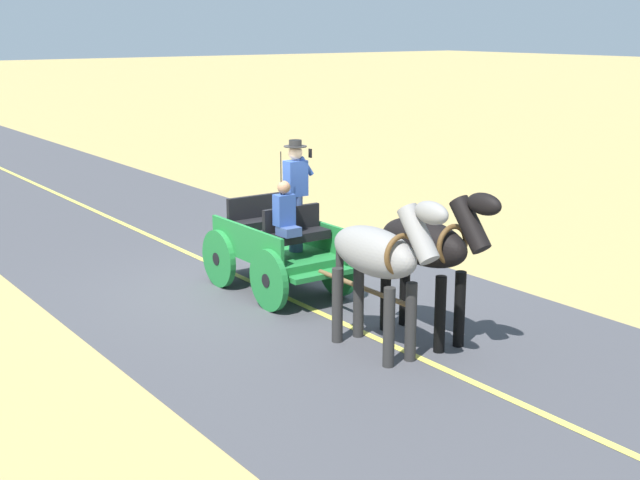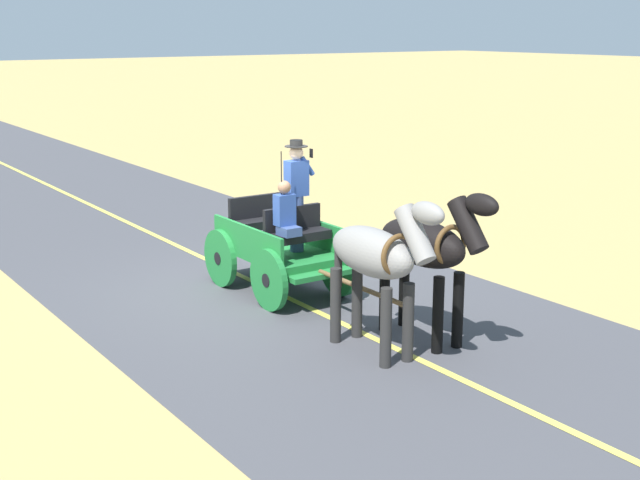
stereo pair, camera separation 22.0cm
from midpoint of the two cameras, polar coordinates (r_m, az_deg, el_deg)
ground_plane at (r=14.42m, az=-3.36°, el=-3.08°), size 200.00×200.00×0.00m
road_surface at (r=14.42m, az=-3.36°, el=-3.06°), size 6.66×160.00×0.01m
road_centre_stripe at (r=14.41m, az=-3.36°, el=-3.05°), size 0.12×160.00×0.00m
horse_drawn_carriage at (r=13.90m, az=-2.14°, el=-0.22°), size 1.42×4.50×2.50m
horse_near_side at (r=11.69m, az=7.65°, el=-0.50°), size 0.59×2.13×2.21m
horse_off_side at (r=11.14m, az=4.35°, el=-1.14°), size 0.56×2.13×2.21m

